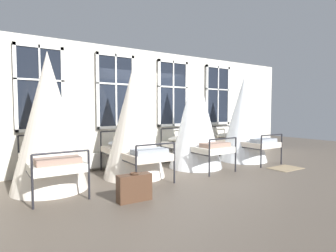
# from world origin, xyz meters

# --- Properties ---
(ground) EXTENTS (19.93, 19.93, 0.00)m
(ground) POSITION_xyz_m (0.00, 0.00, 0.00)
(ground) COLOR brown
(back_wall_with_windows) EXTENTS (10.97, 0.10, 3.08)m
(back_wall_with_windows) POSITION_xyz_m (0.00, 1.18, 1.54)
(back_wall_with_windows) COLOR beige
(back_wall_with_windows) RESTS_ON ground
(window_bank) EXTENTS (6.28, 0.10, 2.81)m
(window_bank) POSITION_xyz_m (0.00, 1.06, 1.16)
(window_bank) COLOR black
(window_bank) RESTS_ON ground
(cot_first) EXTENTS (1.37, 1.98, 2.56)m
(cot_first) POSITION_xyz_m (-2.68, -0.03, 1.23)
(cot_first) COLOR black
(cot_first) RESTS_ON ground
(cot_second) EXTENTS (1.37, 1.99, 2.47)m
(cot_second) POSITION_xyz_m (-0.91, 0.00, 1.19)
(cot_second) COLOR black
(cot_second) RESTS_ON ground
(cot_third) EXTENTS (1.37, 1.99, 2.64)m
(cot_third) POSITION_xyz_m (0.86, 0.02, 1.27)
(cot_third) COLOR black
(cot_third) RESTS_ON ground
(cot_fourth) EXTENTS (1.37, 1.98, 2.43)m
(cot_fourth) POSITION_xyz_m (2.62, -0.02, 1.17)
(cot_fourth) COLOR black
(cot_fourth) RESTS_ON ground
(rug_fourth) EXTENTS (0.81, 0.58, 0.01)m
(rug_fourth) POSITION_xyz_m (2.63, -1.39, 0.01)
(rug_fourth) COLOR #8E7A5B
(rug_fourth) RESTS_ON ground
(suitcase_dark) EXTENTS (0.57, 0.23, 0.47)m
(suitcase_dark) POSITION_xyz_m (-1.67, -1.50, 0.22)
(suitcase_dark) COLOR #472D1E
(suitcase_dark) RESTS_ON ground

